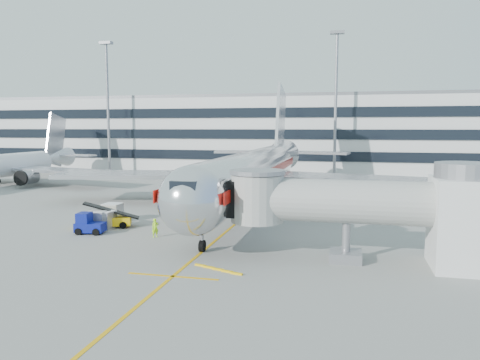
% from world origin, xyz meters
% --- Properties ---
extents(ground, '(180.00, 180.00, 0.00)m').
position_xyz_m(ground, '(0.00, 0.00, 0.00)').
color(ground, gray).
rests_on(ground, ground).
extents(lead_in_line, '(0.25, 70.00, 0.01)m').
position_xyz_m(lead_in_line, '(0.00, 10.00, 0.01)').
color(lead_in_line, '#E1A00B').
rests_on(lead_in_line, ground).
extents(stop_bar, '(6.00, 0.25, 0.01)m').
position_xyz_m(stop_bar, '(0.00, -14.00, 0.01)').
color(stop_bar, '#E1A00B').
rests_on(stop_bar, ground).
extents(main_jet, '(50.95, 48.70, 16.06)m').
position_xyz_m(main_jet, '(0.00, 11.72, 4.23)').
color(main_jet, silver).
rests_on(main_jet, ground).
extents(jet_bridge, '(17.80, 4.50, 7.00)m').
position_xyz_m(jet_bridge, '(12.18, -8.00, 3.87)').
color(jet_bridge, silver).
rests_on(jet_bridge, ground).
extents(terminal, '(150.00, 24.25, 15.60)m').
position_xyz_m(terminal, '(0.00, 57.95, 7.80)').
color(terminal, silver).
rests_on(terminal, ground).
extents(light_mast_west, '(2.40, 1.20, 25.45)m').
position_xyz_m(light_mast_west, '(-35.00, 42.00, 14.88)').
color(light_mast_west, gray).
rests_on(light_mast_west, ground).
extents(light_mast_centre, '(2.40, 1.20, 25.45)m').
position_xyz_m(light_mast_centre, '(8.00, 42.00, 14.88)').
color(light_mast_centre, gray).
rests_on(light_mast_centre, ground).
extents(second_jet, '(38.21, 36.52, 12.04)m').
position_xyz_m(second_jet, '(-43.73, 22.80, 3.18)').
color(second_jet, white).
rests_on(second_jet, ground).
extents(belt_loader, '(5.09, 3.37, 2.40)m').
position_xyz_m(belt_loader, '(-11.49, -1.88, 0.68)').
color(belt_loader, yellow).
rests_on(belt_loader, ground).
extents(baggage_tug, '(2.62, 1.85, 1.85)m').
position_xyz_m(baggage_tug, '(-11.58, -4.51, 0.81)').
color(baggage_tug, navy).
rests_on(baggage_tug, ground).
extents(cargo_container_left, '(1.75, 1.75, 1.70)m').
position_xyz_m(cargo_container_left, '(-11.75, -2.74, 0.86)').
color(cargo_container_left, '#B4B7BB').
rests_on(cargo_container_left, ground).
extents(cargo_container_right, '(1.67, 1.67, 1.64)m').
position_xyz_m(cargo_container_right, '(-11.20, -2.29, 0.83)').
color(cargo_container_right, '#B4B7BB').
rests_on(cargo_container_right, ground).
extents(cargo_container_front, '(1.71, 1.71, 1.78)m').
position_xyz_m(cargo_container_front, '(-12.20, 0.93, 0.89)').
color(cargo_container_front, '#B4B7BB').
rests_on(cargo_container_front, ground).
extents(ramp_worker, '(0.69, 0.66, 1.60)m').
position_xyz_m(ramp_worker, '(-5.30, -4.46, 0.80)').
color(ramp_worker, '#ADFF1A').
rests_on(ramp_worker, ground).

